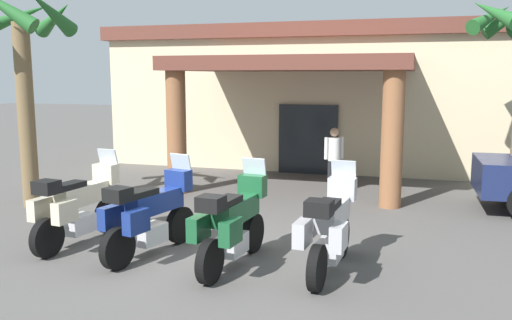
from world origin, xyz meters
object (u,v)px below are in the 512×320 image
object	(u,v)px
pedestrian	(334,155)
motorcycle_blue	(149,215)
motorcycle_green	(232,224)
motorcycle_silver	(330,228)
motel_building	(323,95)
motorcycle_cream	(78,206)
palm_tree_roadside	(23,51)

from	to	relation	value
pedestrian	motorcycle_blue	bearing A→B (deg)	-55.00
motorcycle_green	motorcycle_silver	world-z (taller)	same
motel_building	motorcycle_blue	world-z (taller)	motel_building
motel_building	pedestrian	world-z (taller)	motel_building
motorcycle_cream	motorcycle_blue	bearing A→B (deg)	-89.79
motorcycle_green	pedestrian	distance (m)	5.97
pedestrian	motel_building	bearing A→B (deg)	158.50
motorcycle_cream	pedestrian	size ratio (longest dim) A/B	1.33
motel_building	motorcycle_blue	size ratio (longest dim) A/B	6.40
motorcycle_blue	motorcycle_silver	world-z (taller)	same
motorcycle_cream	motorcycle_blue	size ratio (longest dim) A/B	1.01
motel_building	palm_tree_roadside	xyz separation A→B (m)	(-5.07, -8.50, 1.19)
motorcycle_cream	palm_tree_roadside	size ratio (longest dim) A/B	0.45
motorcycle_blue	motorcycle_green	world-z (taller)	same
motorcycle_cream	palm_tree_roadside	bearing A→B (deg)	58.33
pedestrian	palm_tree_roadside	bearing A→B (deg)	-96.24
motorcycle_blue	palm_tree_roadside	xyz separation A→B (m)	(-4.28, 2.27, 2.80)
motel_building	motorcycle_blue	bearing A→B (deg)	-95.21
motel_building	motorcycle_silver	world-z (taller)	motel_building
motorcycle_blue	pedestrian	size ratio (longest dim) A/B	1.32
motorcycle_blue	motorcycle_green	size ratio (longest dim) A/B	0.99
motel_building	motorcycle_cream	world-z (taller)	motel_building
motel_building	pedestrian	size ratio (longest dim) A/B	8.45
motel_building	motorcycle_blue	distance (m)	10.92
palm_tree_roadside	motorcycle_cream	bearing A→B (deg)	-37.25
motorcycle_green	palm_tree_roadside	world-z (taller)	palm_tree_roadside
motel_building	motorcycle_green	distance (m)	11.00
motel_building	motorcycle_green	bearing A→B (deg)	-87.33
motorcycle_silver	pedestrian	size ratio (longest dim) A/B	1.33
motorcycle_green	motorcycle_silver	distance (m)	1.50
motorcycle_blue	motorcycle_silver	distance (m)	2.98
motorcycle_silver	palm_tree_roadside	xyz separation A→B (m)	(-7.26, 2.14, 2.80)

